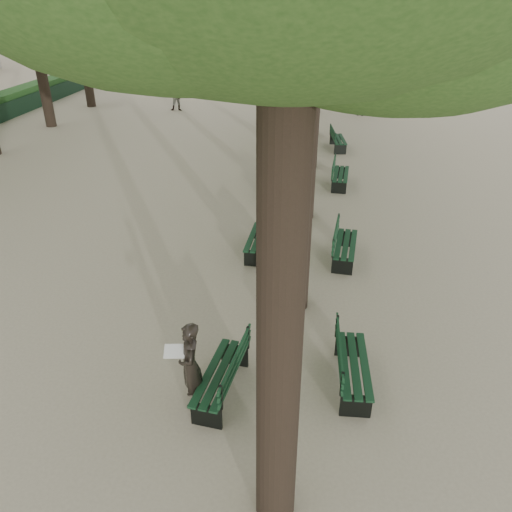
# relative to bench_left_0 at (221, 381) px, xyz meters

# --- Properties ---
(ground) EXTENTS (120.00, 120.00, 0.00)m
(ground) POSITION_rel_bench_left_0_xyz_m (-0.37, -0.09, -0.27)
(ground) COLOR tan
(ground) RESTS_ON ground
(bench_left_0) EXTENTS (0.80, 1.86, 0.92)m
(bench_left_0) POSITION_rel_bench_left_0_xyz_m (0.00, 0.00, 0.00)
(bench_left_0) COLOR black
(bench_left_0) RESTS_ON ground
(bench_left_1) EXTENTS (0.64, 1.82, 0.92)m
(bench_left_1) POSITION_rel_bench_left_0_xyz_m (0.00, 5.36, 0.00)
(bench_left_1) COLOR black
(bench_left_1) RESTS_ON ground
(bench_left_2) EXTENTS (0.71, 1.84, 0.92)m
(bench_left_2) POSITION_rel_bench_left_0_xyz_m (0.00, 10.03, 0.00)
(bench_left_2) COLOR black
(bench_left_2) RESTS_ON ground
(bench_left_3) EXTENTS (0.68, 1.83, 0.92)m
(bench_left_3) POSITION_rel_bench_left_0_xyz_m (0.00, 15.74, 0.00)
(bench_left_3) COLOR black
(bench_left_3) RESTS_ON ground
(bench_right_0) EXTENTS (0.64, 1.82, 0.92)m
(bench_right_0) POSITION_rel_bench_left_0_xyz_m (2.27, 0.52, 0.00)
(bench_right_0) COLOR black
(bench_right_0) RESTS_ON ground
(bench_right_1) EXTENTS (0.74, 1.85, 0.92)m
(bench_right_1) POSITION_rel_bench_left_0_xyz_m (2.27, 5.24, 0.00)
(bench_right_1) COLOR black
(bench_right_1) RESTS_ON ground
(bench_right_2) EXTENTS (0.70, 1.84, 0.92)m
(bench_right_2) POSITION_rel_bench_left_0_xyz_m (2.27, 10.85, 0.00)
(bench_right_2) COLOR black
(bench_right_2) RESTS_ON ground
(bench_right_3) EXTENTS (0.78, 1.85, 0.92)m
(bench_right_3) POSITION_rel_bench_left_0_xyz_m (2.27, 15.56, 0.00)
(bench_right_3) COLOR black
(bench_right_3) RESTS_ON ground
(man_with_map) EXTENTS (0.68, 0.70, 1.58)m
(man_with_map) POSITION_rel_bench_left_0_xyz_m (-0.46, -0.25, 0.52)
(man_with_map) COLOR black
(man_with_map) RESTS_ON ground
(pedestrian_c) EXTENTS (1.14, 0.72, 1.84)m
(pedestrian_c) POSITION_rel_bench_left_0_xyz_m (3.65, 22.48, 0.65)
(pedestrian_c) COLOR #262628
(pedestrian_c) RESTS_ON ground
(pedestrian_a) EXTENTS (0.86, 0.49, 1.68)m
(pedestrian_a) POSITION_rel_bench_left_0_xyz_m (-6.86, 22.40, 0.57)
(pedestrian_a) COLOR #262628
(pedestrian_a) RESTS_ON ground
(pedestrian_b) EXTENTS (0.84, 1.26, 1.88)m
(pedestrian_b) POSITION_rel_bench_left_0_xyz_m (4.92, 23.66, 0.67)
(pedestrian_b) COLOR #262628
(pedestrian_b) RESTS_ON ground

